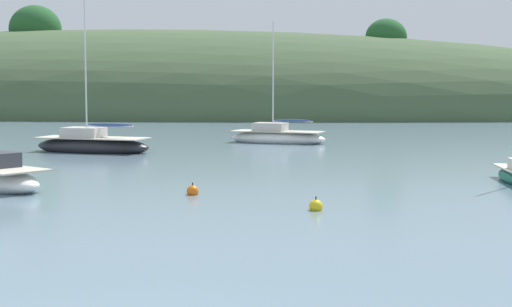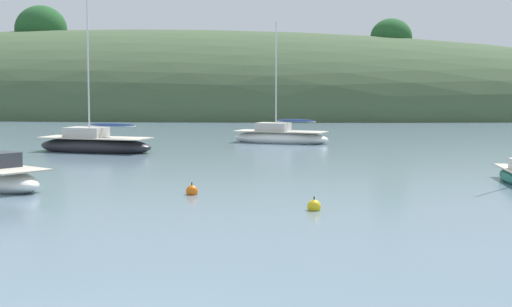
{
  "view_description": "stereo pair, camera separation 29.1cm",
  "coord_description": "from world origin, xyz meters",
  "px_view_note": "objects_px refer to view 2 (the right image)",
  "views": [
    {
      "loc": [
        3.31,
        -11.19,
        4.09
      ],
      "look_at": [
        0.0,
        20.0,
        1.2
      ],
      "focal_mm": 55.47,
      "sensor_mm": 36.0,
      "label": 1
    },
    {
      "loc": [
        3.6,
        -11.16,
        4.09
      ],
      "look_at": [
        0.0,
        20.0,
        1.2
      ],
      "focal_mm": 55.47,
      "sensor_mm": 36.0,
      "label": 2
    }
  ],
  "objects_px": {
    "sailboat_orange_cutter": "(280,137)",
    "mooring_buoy_outer": "(314,206)",
    "sailboat_red_portside": "(94,144)",
    "mooring_buoy_channel": "(192,191)"
  },
  "relations": [
    {
      "from": "sailboat_orange_cutter",
      "to": "mooring_buoy_outer",
      "type": "distance_m",
      "value": 27.35
    },
    {
      "from": "sailboat_orange_cutter",
      "to": "sailboat_red_portside",
      "type": "relative_size",
      "value": 0.8
    },
    {
      "from": "mooring_buoy_channel",
      "to": "sailboat_orange_cutter",
      "type": "bearing_deg",
      "value": 87.31
    },
    {
      "from": "sailboat_orange_cutter",
      "to": "mooring_buoy_channel",
      "type": "relative_size",
      "value": 15.23
    },
    {
      "from": "mooring_buoy_outer",
      "to": "mooring_buoy_channel",
      "type": "distance_m",
      "value": 5.42
    },
    {
      "from": "mooring_buoy_channel",
      "to": "mooring_buoy_outer",
      "type": "bearing_deg",
      "value": -33.37
    },
    {
      "from": "mooring_buoy_outer",
      "to": "mooring_buoy_channel",
      "type": "relative_size",
      "value": 1.0
    },
    {
      "from": "sailboat_red_portside",
      "to": "sailboat_orange_cutter",
      "type": "bearing_deg",
      "value": 37.85
    },
    {
      "from": "sailboat_red_portside",
      "to": "mooring_buoy_outer",
      "type": "relative_size",
      "value": 18.93
    },
    {
      "from": "sailboat_orange_cutter",
      "to": "mooring_buoy_outer",
      "type": "relative_size",
      "value": 15.23
    }
  ]
}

